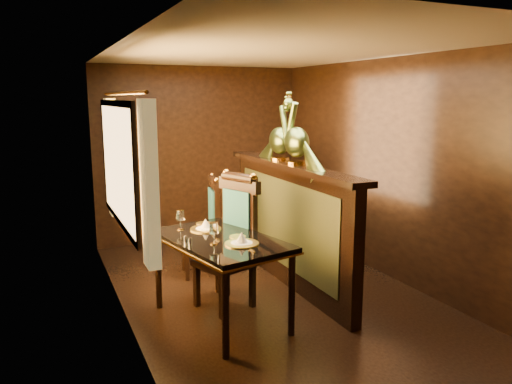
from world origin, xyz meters
The scene contains 8 objects.
ground centered at (0.00, 0.00, 0.00)m, with size 5.00×5.00×0.00m, color black.
room_shell centered at (-0.09, 0.02, 1.58)m, with size 3.04×5.04×2.52m.
partition centered at (0.32, 0.30, 0.71)m, with size 0.26×2.70×1.36m.
dining_table centered at (-0.71, -0.29, 0.73)m, with size 1.09×1.50×1.00m.
chair_left centered at (-0.44, 0.03, 0.70)m, with size 0.63×0.64×1.35m.
chair_right centered at (-0.39, 0.96, 0.61)m, with size 0.49×0.51×1.18m.
peacock_left centered at (0.33, 0.16, 1.74)m, with size 0.24×0.64×0.76m, color #1C543B, non-canonical shape.
peacock_right centered at (0.33, 0.55, 1.72)m, with size 0.23×0.60×0.71m, color #1C543B, non-canonical shape.
Camera 1 is at (-2.18, -4.43, 2.06)m, focal length 35.00 mm.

